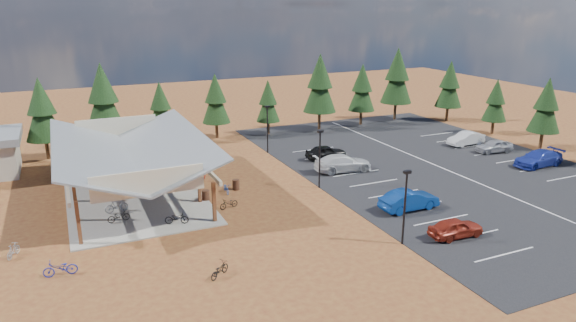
{
  "coord_description": "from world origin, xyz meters",
  "views": [
    {
      "loc": [
        -14.71,
        -35.29,
        15.35
      ],
      "look_at": [
        2.48,
        3.03,
        2.46
      ],
      "focal_mm": 32.0,
      "sensor_mm": 36.0,
      "label": 1
    }
  ],
  "objects_px": {
    "bike_7": "(135,165)",
    "car_0": "(456,228)",
    "car_4": "(326,152)",
    "bike_2": "(115,184)",
    "bike_9": "(13,250)",
    "car_7": "(538,158)",
    "bike_12": "(219,270)",
    "bike_15": "(198,176)",
    "bike_6": "(155,175)",
    "bike_pavilion": "(130,150)",
    "bike_3": "(110,175)",
    "lamp_post_1": "(320,155)",
    "lamp_post_0": "(405,202)",
    "car_1": "(409,200)",
    "trash_bin_0": "(206,196)",
    "bike_10": "(60,268)",
    "lamp_post_2": "(267,126)",
    "car_3": "(343,163)",
    "car_9": "(466,139)",
    "bike_14": "(226,188)",
    "car_8": "(494,146)",
    "trash_bin_1": "(236,185)",
    "bike_1": "(117,206)",
    "bike_16": "(229,203)",
    "bike_4": "(177,218)",
    "bike_5": "(166,185)"
  },
  "relations": [
    {
      "from": "lamp_post_0",
      "to": "bike_3",
      "type": "distance_m",
      "value": 27.03
    },
    {
      "from": "bike_6",
      "to": "bike_10",
      "type": "relative_size",
      "value": 0.8
    },
    {
      "from": "bike_3",
      "to": "lamp_post_1",
      "type": "bearing_deg",
      "value": -126.83
    },
    {
      "from": "car_4",
      "to": "bike_2",
      "type": "bearing_deg",
      "value": 94.67
    },
    {
      "from": "bike_7",
      "to": "car_9",
      "type": "xyz_separation_m",
      "value": [
        35.58,
        -5.71,
        0.15
      ]
    },
    {
      "from": "bike_7",
      "to": "trash_bin_1",
      "type": "bearing_deg",
      "value": -155.92
    },
    {
      "from": "bike_12",
      "to": "bike_15",
      "type": "relative_size",
      "value": 0.97
    },
    {
      "from": "lamp_post_0",
      "to": "car_3",
      "type": "relative_size",
      "value": 0.93
    },
    {
      "from": "lamp_post_1",
      "to": "bike_12",
      "type": "relative_size",
      "value": 3.1
    },
    {
      "from": "bike_7",
      "to": "bike_14",
      "type": "bearing_deg",
      "value": -161.29
    },
    {
      "from": "bike_3",
      "to": "bike_10",
      "type": "bearing_deg",
      "value": 157.61
    },
    {
      "from": "car_0",
      "to": "bike_7",
      "type": "bearing_deg",
      "value": 38.67
    },
    {
      "from": "lamp_post_0",
      "to": "lamp_post_1",
      "type": "bearing_deg",
      "value": 90.0
    },
    {
      "from": "bike_1",
      "to": "car_7",
      "type": "distance_m",
      "value": 39.56
    },
    {
      "from": "bike_5",
      "to": "bike_9",
      "type": "height_order",
      "value": "bike_5"
    },
    {
      "from": "bike_1",
      "to": "bike_16",
      "type": "height_order",
      "value": "bike_1"
    },
    {
      "from": "bike_5",
      "to": "bike_12",
      "type": "xyz_separation_m",
      "value": [
        -0.02,
        -15.52,
        -0.19
      ]
    },
    {
      "from": "bike_pavilion",
      "to": "bike_1",
      "type": "bearing_deg",
      "value": -115.27
    },
    {
      "from": "lamp_post_0",
      "to": "trash_bin_1",
      "type": "xyz_separation_m",
      "value": [
        -6.78,
        14.52,
        -2.53
      ]
    },
    {
      "from": "bike_9",
      "to": "car_7",
      "type": "xyz_separation_m",
      "value": [
        46.1,
        0.08,
        0.37
      ]
    },
    {
      "from": "bike_10",
      "to": "car_0",
      "type": "distance_m",
      "value": 25.43
    },
    {
      "from": "bike_pavilion",
      "to": "bike_14",
      "type": "distance_m",
      "value": 8.49
    },
    {
      "from": "bike_4",
      "to": "lamp_post_0",
      "type": "bearing_deg",
      "value": -105.46
    },
    {
      "from": "lamp_post_2",
      "to": "car_4",
      "type": "relative_size",
      "value": 1.22
    },
    {
      "from": "bike_14",
      "to": "car_8",
      "type": "distance_m",
      "value": 30.05
    },
    {
      "from": "bike_1",
      "to": "car_4",
      "type": "relative_size",
      "value": 0.42
    },
    {
      "from": "bike_pavilion",
      "to": "trash_bin_0",
      "type": "xyz_separation_m",
      "value": [
        5.14,
        -4.0,
        -3.37
      ]
    },
    {
      "from": "trash_bin_1",
      "to": "bike_14",
      "type": "height_order",
      "value": "trash_bin_1"
    },
    {
      "from": "bike_7",
      "to": "car_0",
      "type": "height_order",
      "value": "car_0"
    },
    {
      "from": "bike_3",
      "to": "bike_14",
      "type": "xyz_separation_m",
      "value": [
        8.67,
        -7.22,
        -0.16
      ]
    },
    {
      "from": "bike_7",
      "to": "bike_10",
      "type": "height_order",
      "value": "bike_7"
    },
    {
      "from": "bike_14",
      "to": "bike_7",
      "type": "bearing_deg",
      "value": 127.27
    },
    {
      "from": "bike_6",
      "to": "bike_pavilion",
      "type": "bearing_deg",
      "value": 139.56
    },
    {
      "from": "bike_14",
      "to": "car_0",
      "type": "relative_size",
      "value": 0.42
    },
    {
      "from": "bike_1",
      "to": "bike_3",
      "type": "xyz_separation_m",
      "value": [
        0.32,
        8.06,
        -0.03
      ]
    },
    {
      "from": "bike_5",
      "to": "car_4",
      "type": "distance_m",
      "value": 17.22
    },
    {
      "from": "lamp_post_1",
      "to": "car_7",
      "type": "distance_m",
      "value": 22.87
    },
    {
      "from": "bike_9",
      "to": "car_3",
      "type": "height_order",
      "value": "car_3"
    },
    {
      "from": "trash_bin_0",
      "to": "bike_10",
      "type": "xyz_separation_m",
      "value": [
        -11.05,
        -8.24,
        0.05
      ]
    },
    {
      "from": "lamp_post_2",
      "to": "bike_12",
      "type": "bearing_deg",
      "value": -118.17
    },
    {
      "from": "lamp_post_2",
      "to": "trash_bin_0",
      "type": "distance_m",
      "value": 14.99
    },
    {
      "from": "lamp_post_1",
      "to": "bike_15",
      "type": "relative_size",
      "value": 3.02
    },
    {
      "from": "car_1",
      "to": "lamp_post_1",
      "type": "bearing_deg",
      "value": 27.55
    },
    {
      "from": "car_9",
      "to": "bike_9",
      "type": "bearing_deg",
      "value": -83.11
    },
    {
      "from": "lamp_post_0",
      "to": "car_1",
      "type": "bearing_deg",
      "value": 49.31
    },
    {
      "from": "lamp_post_0",
      "to": "car_9",
      "type": "distance_m",
      "value": 28.04
    },
    {
      "from": "bike_pavilion",
      "to": "bike_7",
      "type": "distance_m",
      "value": 7.23
    },
    {
      "from": "lamp_post_0",
      "to": "bike_2",
      "type": "xyz_separation_m",
      "value": [
        -16.32,
        18.7,
        -2.46
      ]
    },
    {
      "from": "trash_bin_0",
      "to": "car_0",
      "type": "relative_size",
      "value": 0.23
    },
    {
      "from": "bike_pavilion",
      "to": "bike_9",
      "type": "xyz_separation_m",
      "value": [
        -8.58,
        -8.44,
        -3.38
      ]
    }
  ]
}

